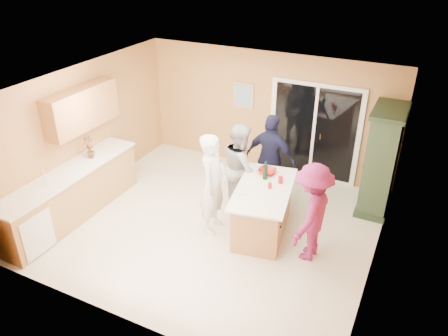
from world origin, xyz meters
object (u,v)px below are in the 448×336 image
at_px(woman_magenta, 311,213).
at_px(woman_white, 213,184).
at_px(kitchen_island, 263,211).
at_px(woman_grey, 241,167).
at_px(woman_navy, 271,159).
at_px(green_hutch, 381,162).

bearing_deg(woman_magenta, woman_white, -83.80).
xyz_separation_m(kitchen_island, woman_grey, (-0.68, 0.57, 0.44)).
height_order(kitchen_island, woman_grey, woman_grey).
xyz_separation_m(kitchen_island, woman_white, (-0.80, -0.31, 0.50)).
distance_m(woman_grey, woman_navy, 0.63).
height_order(green_hutch, woman_magenta, green_hutch).
bearing_deg(green_hutch, woman_magenta, -110.51).
distance_m(kitchen_island, woman_navy, 1.19).
bearing_deg(woman_white, woman_grey, -12.06).
bearing_deg(green_hutch, woman_white, -141.00).
xyz_separation_m(woman_white, woman_navy, (0.52, 1.36, -0.03)).
height_order(woman_grey, woman_magenta, woman_grey).
relative_size(green_hutch, woman_navy, 1.13).
bearing_deg(woman_grey, woman_white, 143.28).
bearing_deg(woman_grey, green_hutch, -93.64).
height_order(kitchen_island, green_hutch, green_hutch).
xyz_separation_m(green_hutch, woman_magenta, (-0.73, -1.96, -0.15)).
relative_size(kitchen_island, woman_grey, 1.06).
bearing_deg(woman_white, woman_navy, -25.35).
relative_size(green_hutch, woman_white, 1.10).
bearing_deg(woman_navy, woman_magenta, 137.22).
height_order(woman_white, woman_navy, woman_white).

